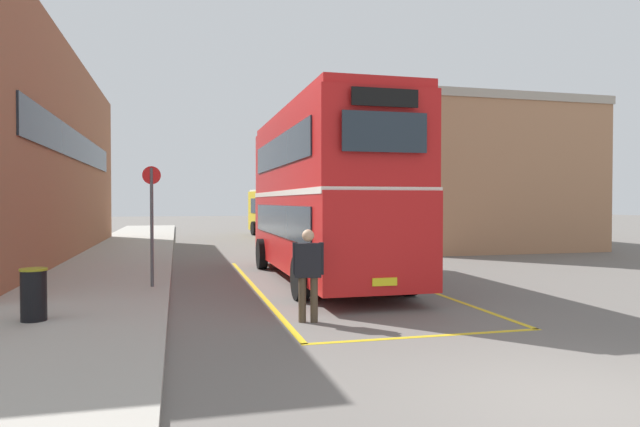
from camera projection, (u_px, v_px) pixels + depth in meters
name	position (u px, v px, depth m)	size (l,w,h in m)	color
ground_plane	(301.00, 263.00, 20.01)	(135.60, 135.60, 0.00)	#66605B
sidewalk_left	(117.00, 259.00, 20.72)	(4.00, 57.60, 0.14)	#A39E93
depot_building_right	(454.00, 179.00, 29.39)	(8.87, 12.47, 6.86)	#AD7A56
double_decker_bus	(323.00, 191.00, 15.76)	(2.93, 9.82, 4.75)	black
single_deck_bus	(283.00, 211.00, 34.85)	(3.39, 8.65, 3.02)	black
pedestrian_boarding	(308.00, 268.00, 10.25)	(0.56, 0.34, 1.71)	#473828
litter_bin	(34.00, 294.00, 9.73)	(0.45, 0.45, 0.92)	black
bus_stop_sign	(152.00, 215.00, 13.63)	(0.44, 0.08, 2.95)	#4C4C51
bay_marking_yellow	(342.00, 290.00, 13.99)	(4.31, 11.81, 0.01)	gold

